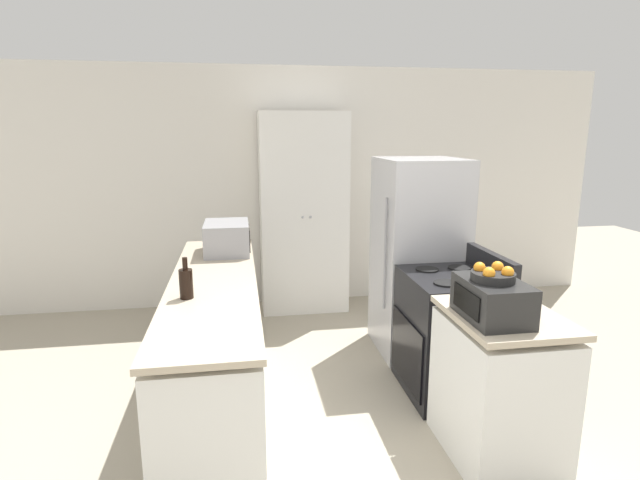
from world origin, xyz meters
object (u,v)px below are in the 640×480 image
object	(u,v)px
toaster_oven	(492,300)
fruit_bowl	(493,275)
refrigerator	(418,257)
wine_bottle	(186,283)
pantry_cabinet	(303,213)
microwave	(227,238)
stove	(450,333)

from	to	relation	value
toaster_oven	fruit_bowl	world-z (taller)	fruit_bowl
fruit_bowl	toaster_oven	bearing A→B (deg)	30.67
refrigerator	fruit_bowl	xyz separation A→B (m)	(-0.17, -1.60, 0.31)
refrigerator	wine_bottle	size ratio (longest dim) A/B	6.47
toaster_oven	fruit_bowl	distance (m)	0.15
pantry_cabinet	refrigerator	distance (m)	1.49
toaster_oven	wine_bottle	bearing A→B (deg)	159.70
pantry_cabinet	toaster_oven	world-z (taller)	pantry_cabinet
microwave	wine_bottle	xyz separation A→B (m)	(-0.23, -1.17, -0.03)
refrigerator	wine_bottle	distance (m)	2.10
pantry_cabinet	stove	bearing A→B (deg)	-67.24
stove	toaster_oven	size ratio (longest dim) A/B	2.41
microwave	fruit_bowl	xyz separation A→B (m)	(1.47, -1.80, 0.13)
toaster_oven	stove	bearing A→B (deg)	80.22
wine_bottle	toaster_oven	xyz separation A→B (m)	(1.71, -0.63, 0.01)
stove	microwave	xyz separation A→B (m)	(-1.62, 0.97, 0.57)
pantry_cabinet	fruit_bowl	xyz separation A→B (m)	(0.68, -2.81, 0.10)
pantry_cabinet	wine_bottle	world-z (taller)	pantry_cabinet
stove	refrigerator	world-z (taller)	refrigerator
microwave	toaster_oven	xyz separation A→B (m)	(1.48, -1.80, -0.02)
pantry_cabinet	refrigerator	world-z (taller)	pantry_cabinet
pantry_cabinet	microwave	xyz separation A→B (m)	(-0.79, -1.00, -0.03)
stove	toaster_oven	distance (m)	1.00
stove	fruit_bowl	xyz separation A→B (m)	(-0.15, -0.83, 0.70)
pantry_cabinet	wine_bottle	xyz separation A→B (m)	(-1.02, -2.17, -0.06)
stove	refrigerator	distance (m)	0.86
pantry_cabinet	refrigerator	bearing A→B (deg)	-54.94
microwave	toaster_oven	size ratio (longest dim) A/B	1.14
fruit_bowl	microwave	bearing A→B (deg)	129.10
pantry_cabinet	stove	xyz separation A→B (m)	(0.83, -1.98, -0.60)
wine_bottle	toaster_oven	world-z (taller)	wine_bottle
refrigerator	wine_bottle	xyz separation A→B (m)	(-1.87, -0.96, 0.15)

